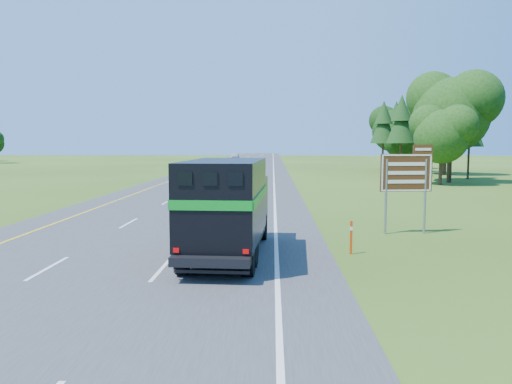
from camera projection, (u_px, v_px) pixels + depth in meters
ground at (81, 288)px, 13.91m from camera, size 300.00×300.00×0.00m
road at (231, 174)px, 63.64m from camera, size 15.00×260.00×0.04m
lane_markings at (231, 174)px, 63.63m from camera, size 11.15×260.00×0.01m
horse_truck at (228, 205)px, 17.53m from camera, size 2.79×7.82×3.41m
white_suv at (198, 170)px, 57.53m from camera, size 3.26×6.58×1.79m
far_car at (235, 156)px, 119.35m from camera, size 2.12×4.95×1.67m
exit_sign at (407, 176)px, 22.00m from camera, size 2.33×0.32×3.96m
delineator at (351, 236)px, 18.07m from camera, size 0.10×0.06×1.23m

